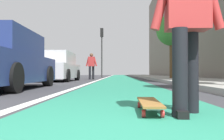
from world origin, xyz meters
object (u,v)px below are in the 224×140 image
(skateboard, at_px, (149,103))
(skater_person, at_px, (187,18))
(parked_car_mid, at_px, (56,67))
(traffic_light, at_px, (102,44))
(parked_car_near, at_px, (0,61))
(pedestrian_distant, at_px, (91,64))
(street_tree_mid, at_px, (172,31))

(skateboard, bearing_deg, skater_person, -113.33)
(parked_car_mid, xyz_separation_m, traffic_light, (9.89, -1.58, 2.45))
(skateboard, distance_m, parked_car_mid, 9.95)
(skateboard, height_order, parked_car_mid, parked_car_mid)
(parked_car_mid, bearing_deg, skateboard, -159.48)
(skateboard, distance_m, traffic_light, 19.52)
(parked_car_near, height_order, pedestrian_distant, pedestrian_distant)
(parked_car_mid, height_order, pedestrian_distant, pedestrian_distant)
(skateboard, distance_m, parked_car_near, 4.79)
(skater_person, xyz_separation_m, parked_car_near, (3.55, 3.66, -0.23))
(traffic_light, height_order, pedestrian_distant, traffic_light)
(parked_car_near, bearing_deg, skater_person, -134.12)
(skater_person, distance_m, street_tree_mid, 11.43)
(parked_car_near, bearing_deg, parked_car_mid, 1.56)
(skateboard, xyz_separation_m, skater_person, (-0.15, -0.35, 0.84))
(street_tree_mid, relative_size, pedestrian_distant, 2.21)
(street_tree_mid, bearing_deg, parked_car_mid, 104.37)
(traffic_light, bearing_deg, skateboard, -174.33)
(skater_person, relative_size, traffic_light, 0.36)
(skater_person, height_order, traffic_light, traffic_light)
(pedestrian_distant, bearing_deg, skateboard, -170.62)
(skater_person, relative_size, parked_car_near, 0.38)
(skater_person, height_order, parked_car_near, skater_person)
(skateboard, relative_size, parked_car_near, 0.20)
(skateboard, relative_size, parked_car_mid, 0.21)
(skateboard, bearing_deg, traffic_light, 5.67)
(skater_person, relative_size, street_tree_mid, 0.44)
(street_tree_mid, bearing_deg, skater_person, 167.94)
(parked_car_near, height_order, parked_car_mid, parked_car_near)
(parked_car_mid, bearing_deg, pedestrian_distant, -22.02)
(parked_car_near, xyz_separation_m, parked_car_mid, (5.89, 0.16, -0.01))
(parked_car_mid, height_order, street_tree_mid, street_tree_mid)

